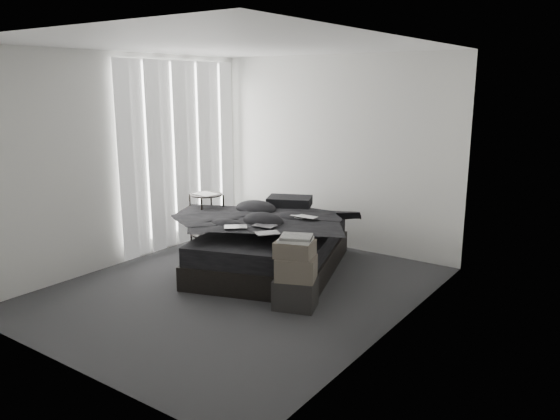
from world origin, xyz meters
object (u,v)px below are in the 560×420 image
Objects in this scene: side_stand at (207,223)px; laptop at (302,212)px; box_lower at (295,293)px; bed at (271,258)px.

laptop is at bearing 3.09° from side_stand.
laptop reaches higher than box_lower.
bed is 1.21m from box_lower.
laptop is 0.41× the size of side_stand.
bed is at bearing 137.93° from box_lower.
laptop is 1.27m from box_lower.
box_lower is at bearing -60.65° from bed.
box_lower is (2.02, -0.90, -0.24)m from side_stand.
box_lower reaches higher than bed.
laptop is (0.34, 0.16, 0.60)m from bed.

